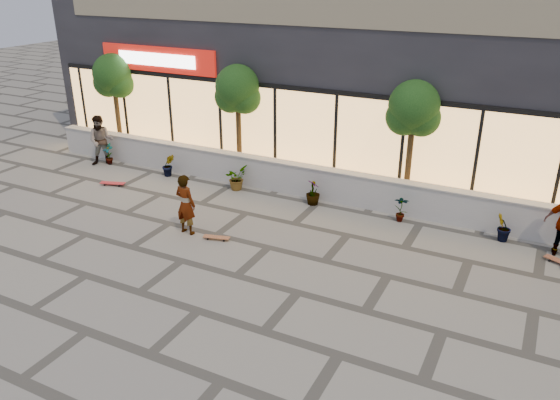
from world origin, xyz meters
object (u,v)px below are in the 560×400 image
at_px(tree_west, 113,78).
at_px(skateboard_left, 113,183).
at_px(skateboard_center, 216,237).
at_px(skater_center, 186,204).
at_px(tree_midwest, 238,92).
at_px(skater_left, 101,141).
at_px(tree_mideast, 414,112).

height_order(tree_west, skateboard_left, tree_west).
relative_size(skateboard_center, skateboard_left, 0.87).
height_order(skater_center, skateboard_center, skater_center).
bearing_deg(skateboard_left, skateboard_center, -36.74).
distance_m(tree_midwest, skateboard_center, 5.87).
bearing_deg(skater_left, skater_center, -60.93).
height_order(tree_midwest, skateboard_center, tree_midwest).
xyz_separation_m(tree_west, skateboard_center, (7.52, -4.68, -2.91)).
distance_m(tree_midwest, skater_center, 5.25).
relative_size(tree_mideast, skateboard_center, 5.11).
relative_size(tree_mideast, skater_center, 2.26).
relative_size(tree_west, tree_midwest, 1.00).
height_order(tree_midwest, skateboard_left, tree_midwest).
height_order(skater_center, skater_left, skater_left).
bearing_deg(tree_west, skateboard_left, -53.26).
height_order(tree_mideast, skater_center, tree_mideast).
relative_size(skater_center, skateboard_left, 1.97).
distance_m(skater_left, skateboard_center, 7.92).
bearing_deg(skateboard_left, skater_left, 121.95).
bearing_deg(tree_mideast, tree_west, 180.00).
xyz_separation_m(tree_west, skater_left, (0.38, -1.40, -2.04)).
height_order(tree_west, skateboard_center, tree_west).
distance_m(tree_west, tree_mideast, 11.50).
bearing_deg(tree_mideast, skater_left, -172.83).
distance_m(tree_mideast, skater_left, 11.40).
bearing_deg(skateboard_left, tree_mideast, -1.08).
bearing_deg(skater_center, tree_midwest, -72.40).
bearing_deg(skater_left, tree_mideast, -25.80).
bearing_deg(tree_west, skater_left, -74.99).
xyz_separation_m(skater_center, skateboard_center, (0.97, -0.00, -0.79)).
height_order(tree_midwest, skater_left, tree_midwest).
xyz_separation_m(skater_center, skateboard_left, (-4.41, 1.80, -0.78)).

